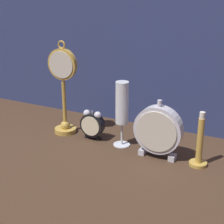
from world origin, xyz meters
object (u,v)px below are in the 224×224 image
object	(u,v)px
alarm_clock_twin_bell	(92,124)
mantel_clock_silver	(158,130)
champagne_flute	(122,107)
brass_candlestick	(199,147)
pocket_watch_on_stand	(64,89)

from	to	relation	value
alarm_clock_twin_bell	mantel_clock_silver	xyz separation A→B (m)	(0.25, -0.03, 0.04)
mantel_clock_silver	champagne_flute	distance (m)	0.15
alarm_clock_twin_bell	brass_candlestick	xyz separation A→B (m)	(0.39, -0.02, 0.00)
alarm_clock_twin_bell	pocket_watch_on_stand	bearing A→B (deg)	175.63
champagne_flute	brass_candlestick	bearing A→B (deg)	-5.16
pocket_watch_on_stand	champagne_flute	xyz separation A→B (m)	(0.24, -0.01, -0.03)
pocket_watch_on_stand	brass_candlestick	distance (m)	0.52
pocket_watch_on_stand	brass_candlestick	size ratio (longest dim) A/B	1.95
mantel_clock_silver	champagne_flute	bearing A→B (deg)	167.49
alarm_clock_twin_bell	mantel_clock_silver	size ratio (longest dim) A/B	0.55
alarm_clock_twin_bell	mantel_clock_silver	distance (m)	0.26
alarm_clock_twin_bell	brass_candlestick	bearing A→B (deg)	-3.55
pocket_watch_on_stand	champagne_flute	size ratio (longest dim) A/B	1.51
pocket_watch_on_stand	brass_candlestick	world-z (taller)	pocket_watch_on_stand
mantel_clock_silver	champagne_flute	xyz separation A→B (m)	(-0.14, 0.03, 0.04)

